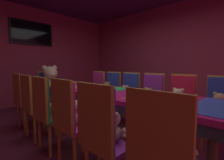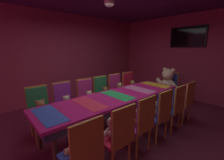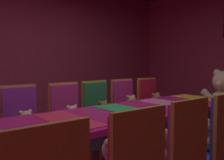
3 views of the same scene
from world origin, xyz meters
TOP-DOWN VIEW (x-y plane):
  - ground_plane at (0.00, 0.00)m, footprint 7.90×7.90m
  - wall_back at (0.00, 3.20)m, footprint 5.20×0.12m
  - wall_left at (-2.60, 0.00)m, footprint 0.12×6.40m
  - banquet_table at (0.00, 0.00)m, footprint 0.90×3.30m
  - chair_left_0 at (-0.85, -1.31)m, footprint 0.42×0.41m
  - teddy_left_0 at (-0.71, -1.31)m, footprint 0.24×0.32m
  - chair_left_1 at (-0.87, -0.79)m, footprint 0.42×0.41m
  - teddy_left_1 at (-0.73, -0.79)m, footprint 0.22×0.29m
  - chair_left_2 at (-0.85, -0.24)m, footprint 0.42×0.41m
  - teddy_left_2 at (-0.71, -0.24)m, footprint 0.22×0.28m
  - chair_left_3 at (-0.88, 0.26)m, footprint 0.42×0.41m
  - teddy_left_3 at (-0.73, 0.26)m, footprint 0.22×0.29m
  - chair_left_4 at (-0.87, 0.77)m, footprint 0.42×0.41m
  - teddy_left_4 at (-0.73, 0.77)m, footprint 0.25×0.32m
  - chair_left_5 at (-0.85, 1.29)m, footprint 0.42×0.41m
  - teddy_left_5 at (-0.70, 1.29)m, footprint 0.25×0.32m
  - chair_right_0 at (0.87, -1.33)m, footprint 0.42×0.41m
  - teddy_right_0 at (0.72, -1.33)m, footprint 0.26×0.33m
  - chair_right_1 at (0.87, -0.78)m, footprint 0.42×0.41m
  - teddy_right_1 at (0.72, -0.78)m, footprint 0.26×0.34m
  - chair_right_2 at (0.85, -0.26)m, footprint 0.42×0.41m
  - teddy_right_2 at (0.70, -0.26)m, footprint 0.23×0.30m
  - chair_right_3 at (0.85, 0.27)m, footprint 0.42×0.41m
  - teddy_right_3 at (0.71, 0.27)m, footprint 0.22×0.29m
  - chair_right_4 at (0.86, 0.79)m, footprint 0.42×0.41m
  - teddy_right_4 at (0.72, 0.79)m, footprint 0.25×0.32m
  - chair_right_5 at (0.86, 1.31)m, footprint 0.42×0.41m
  - throne_chair at (0.00, 2.19)m, footprint 0.41×0.42m
  - king_teddy_bear at (0.00, 2.02)m, footprint 0.71×0.55m
  - wall_tv at (0.00, 3.11)m, footprint 1.13×0.06m
  - pendant_light at (-0.13, -0.11)m, footprint 0.20×0.20m

SIDE VIEW (x-z plane):
  - ground_plane at x=0.00m, z-range 0.00..0.00m
  - teddy_left_2 at x=-0.71m, z-range 0.44..0.71m
  - teddy_left_1 at x=-0.73m, z-range 0.44..0.71m
  - teddy_left_3 at x=-0.73m, z-range 0.44..0.71m
  - teddy_right_3 at x=0.71m, z-range 0.44..0.71m
  - teddy_right_2 at x=0.70m, z-range 0.44..0.72m
  - teddy_left_0 at x=-0.71m, z-range 0.44..0.74m
  - teddy_left_5 at x=-0.70m, z-range 0.44..0.74m
  - teddy_left_4 at x=-0.73m, z-range 0.44..0.74m
  - teddy_right_4 at x=0.72m, z-range 0.44..0.74m
  - teddy_right_0 at x=0.72m, z-range 0.44..0.75m
  - teddy_right_1 at x=0.72m, z-range 0.44..0.75m
  - chair_left_0 at x=-0.85m, z-range 0.10..1.09m
  - chair_left_1 at x=-0.87m, z-range 0.10..1.09m
  - chair_left_2 at x=-0.85m, z-range 0.10..1.09m
  - chair_left_3 at x=-0.88m, z-range 0.10..1.09m
  - chair_left_4 at x=-0.87m, z-range 0.10..1.09m
  - chair_left_5 at x=-0.85m, z-range 0.10..1.09m
  - chair_right_0 at x=0.87m, z-range 0.10..1.09m
  - chair_right_1 at x=0.87m, z-range 0.10..1.09m
  - chair_right_2 at x=0.85m, z-range 0.10..1.09m
  - chair_right_3 at x=0.85m, z-range 0.10..1.09m
  - chair_right_4 at x=0.86m, z-range 0.10..1.09m
  - chair_right_5 at x=0.86m, z-range 0.10..1.09m
  - throne_chair at x=0.00m, z-range 0.10..1.09m
  - banquet_table at x=0.00m, z-range 0.28..1.03m
  - king_teddy_bear at x=0.00m, z-range 0.41..1.08m
  - wall_back at x=0.00m, z-range 0.00..2.80m
  - wall_left at x=-2.60m, z-range 0.00..2.80m
  - wall_tv at x=0.00m, z-range 1.72..2.38m
  - pendant_light at x=-0.13m, z-range 2.45..2.65m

